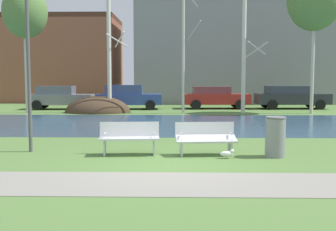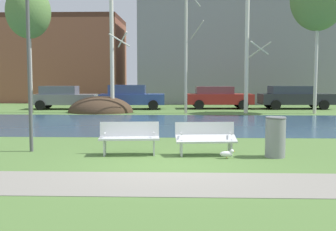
# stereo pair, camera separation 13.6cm
# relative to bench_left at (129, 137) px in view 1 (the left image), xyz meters

# --- Properties ---
(ground_plane) EXTENTS (120.00, 120.00, 0.00)m
(ground_plane) POSITION_rel_bench_left_xyz_m (1.03, 8.75, -0.47)
(ground_plane) COLOR #517538
(paved_path_strip) EXTENTS (60.00, 1.90, 0.01)m
(paved_path_strip) POSITION_rel_bench_left_xyz_m (1.03, -3.10, -0.47)
(paved_path_strip) COLOR gray
(paved_path_strip) RESTS_ON ground
(river_band) EXTENTS (80.00, 8.95, 0.01)m
(river_band) POSITION_rel_bench_left_xyz_m (1.03, 7.73, -0.47)
(river_band) COLOR #33516B
(river_band) RESTS_ON ground
(soil_mound) EXTENTS (3.91, 3.21, 1.95)m
(soil_mound) POSITION_rel_bench_left_xyz_m (-3.52, 14.01, -0.47)
(soil_mound) COLOR #423021
(soil_mound) RESTS_ON ground
(bench_left) EXTENTS (1.64, 0.70, 0.87)m
(bench_left) POSITION_rel_bench_left_xyz_m (0.00, 0.00, 0.00)
(bench_left) COLOR silver
(bench_left) RESTS_ON ground
(bench_right) EXTENTS (1.64, 0.70, 0.87)m
(bench_right) POSITION_rel_bench_left_xyz_m (2.04, 0.00, 0.00)
(bench_right) COLOR silver
(bench_right) RESTS_ON ground
(trash_bin) EXTENTS (0.54, 0.54, 1.06)m
(trash_bin) POSITION_rel_bench_left_xyz_m (3.84, -0.22, 0.07)
(trash_bin) COLOR gray
(trash_bin) RESTS_ON ground
(seagull) EXTENTS (0.39, 0.15, 0.24)m
(seagull) POSITION_rel_bench_left_xyz_m (2.56, -0.48, -0.34)
(seagull) COLOR white
(seagull) RESTS_ON ground
(streetlamp) EXTENTS (0.32, 0.32, 6.01)m
(streetlamp) POSITION_rel_bench_left_xyz_m (-2.82, 0.40, 3.47)
(streetlamp) COLOR #4C4C51
(streetlamp) RESTS_ON ground
(birch_far_left) EXTENTS (2.58, 2.58, 7.56)m
(birch_far_left) POSITION_rel_bench_left_xyz_m (-7.57, 13.46, 5.38)
(birch_far_left) COLOR #BCB7A8
(birch_far_left) RESTS_ON ground
(birch_left) EXTENTS (1.21, 2.00, 7.21)m
(birch_left) POSITION_rel_bench_left_xyz_m (-2.72, 13.70, 3.17)
(birch_left) COLOR beige
(birch_left) RESTS_ON ground
(birch_center_left) EXTENTS (1.11, 1.82, 8.74)m
(birch_center_left) POSITION_rel_bench_left_xyz_m (1.63, 13.37, 3.95)
(birch_center_left) COLOR #BCB7A8
(birch_center_left) RESTS_ON ground
(birch_center) EXTENTS (1.50, 2.62, 6.74)m
(birch_center) POSITION_rel_bench_left_xyz_m (5.18, 13.60, 2.92)
(birch_center) COLOR beige
(birch_center) RESTS_ON ground
(parked_van_nearest_grey) EXTENTS (4.23, 2.07, 1.54)m
(parked_van_nearest_grey) POSITION_rel_bench_left_xyz_m (-6.48, 16.43, 0.33)
(parked_van_nearest_grey) COLOR slate
(parked_van_nearest_grey) RESTS_ON ground
(parked_sedan_second_blue) EXTENTS (4.33, 2.14, 1.61)m
(parked_sedan_second_blue) POSITION_rel_bench_left_xyz_m (-2.01, 16.65, 0.36)
(parked_sedan_second_blue) COLOR #2D4793
(parked_sedan_second_blue) RESTS_ON ground
(parked_hatch_third_red) EXTENTS (4.46, 2.21, 1.49)m
(parked_hatch_third_red) POSITION_rel_bench_left_xyz_m (3.82, 17.24, 0.32)
(parked_hatch_third_red) COLOR maroon
(parked_hatch_third_red) RESTS_ON ground
(parked_wagon_fourth_dark) EXTENTS (4.83, 2.28, 1.54)m
(parked_wagon_fourth_dark) POSITION_rel_bench_left_xyz_m (8.89, 17.26, 0.34)
(parked_wagon_fourth_dark) COLOR #282B30
(parked_wagon_fourth_dark) RESTS_ON ground
(building_brick_low) EXTENTS (10.19, 6.62, 7.33)m
(building_brick_low) POSITION_rel_bench_left_xyz_m (-9.08, 26.05, 3.20)
(building_brick_low) COLOR brown
(building_brick_low) RESTS_ON ground
(building_grey_warehouse) EXTENTS (15.91, 7.04, 8.85)m
(building_grey_warehouse) POSITION_rel_bench_left_xyz_m (5.86, 25.01, 3.95)
(building_grey_warehouse) COLOR gray
(building_grey_warehouse) RESTS_ON ground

